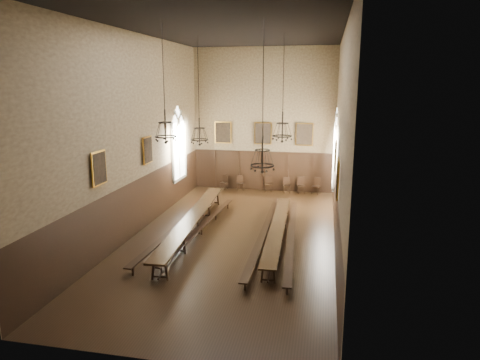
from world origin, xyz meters
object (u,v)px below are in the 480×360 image
(bench_left_inner, at_px, (202,229))
(chair_5, at_px, (287,188))
(bench_right_inner, at_px, (264,234))
(chair_2, at_px, (240,186))
(chair_6, at_px, (301,188))
(bench_left_outer, at_px, (181,227))
(chandelier_front_left, at_px, (165,129))
(chandelier_front_right, at_px, (262,156))
(bench_right_outer, at_px, (291,237))
(table_left, at_px, (193,225))
(chandelier_back_right, at_px, (282,130))
(chandelier_back_left, at_px, (199,133))
(table_right, at_px, (277,233))
(chair_7, at_px, (316,189))
(chair_1, at_px, (224,185))

(bench_left_inner, relative_size, chair_5, 9.62)
(bench_right_inner, height_order, chair_2, chair_2)
(chair_6, bearing_deg, bench_left_outer, -133.23)
(chandelier_front_left, relative_size, chandelier_front_right, 0.82)
(bench_left_outer, bearing_deg, chair_2, 82.43)
(chair_5, xyz_separation_m, chandelier_front_left, (-3.54, -11.41, 4.88))
(bench_right_outer, xyz_separation_m, chair_2, (-4.04, 8.80, 0.00))
(chair_6, bearing_deg, table_left, -130.17)
(bench_left_outer, height_order, chandelier_back_right, chandelier_back_right)
(bench_left_outer, xyz_separation_m, chandelier_back_left, (0.34, 2.14, 4.13))
(bench_left_inner, bearing_deg, table_right, -2.06)
(bench_left_outer, bearing_deg, table_right, -2.57)
(bench_left_outer, relative_size, chair_7, 9.92)
(chair_7, relative_size, chandelier_back_left, 0.20)
(bench_left_inner, bearing_deg, chair_7, 59.93)
(chair_2, xyz_separation_m, chair_5, (3.01, -0.01, 0.00))
(bench_right_outer, relative_size, chair_7, 9.80)
(table_right, height_order, bench_left_inner, table_right)
(chair_1, bearing_deg, bench_right_outer, -41.60)
(chair_7, xyz_separation_m, chandelier_front_right, (-1.73, -11.52, 3.96))
(chair_1, xyz_separation_m, chair_5, (4.12, -0.08, 0.01))
(chair_6, bearing_deg, bench_right_outer, -101.64)
(chair_6, bearing_deg, chair_2, 167.96)
(chandelier_front_left, distance_m, chandelier_front_right, 3.76)
(chair_1, relative_size, chandelier_front_left, 0.22)
(bench_left_inner, relative_size, chandelier_back_left, 1.85)
(chair_1, bearing_deg, table_right, -44.25)
(chair_5, bearing_deg, chandelier_back_left, -135.19)
(bench_left_inner, relative_size, chandelier_front_right, 1.79)
(bench_left_inner, xyz_separation_m, chandelier_back_left, (-0.68, 2.22, 4.15))
(bench_left_outer, distance_m, bench_right_inner, 3.95)
(bench_left_outer, relative_size, chandelier_back_right, 2.14)
(table_left, distance_m, chandelier_back_right, 6.06)
(bench_left_outer, bearing_deg, chandelier_back_left, 81.01)
(chandelier_front_left, bearing_deg, bench_right_outer, 29.77)
(chair_7, bearing_deg, chandelier_front_left, -96.34)
(table_right, xyz_separation_m, chair_1, (-4.52, 8.70, -0.08))
(bench_left_outer, distance_m, chair_2, 8.50)
(bench_left_outer, distance_m, chair_7, 10.36)
(chair_1, bearing_deg, bench_right_inner, -47.43)
(table_right, distance_m, chair_7, 8.79)
(bench_right_inner, distance_m, chair_1, 9.57)
(chair_7, bearing_deg, chair_6, -159.55)
(bench_left_inner, xyz_separation_m, chandelier_back_right, (3.41, 2.04, 4.42))
(chair_2, bearing_deg, chair_5, -15.33)
(chair_2, height_order, chair_5, chair_5)
(chair_2, height_order, chandelier_back_right, chandelier_back_right)
(chair_7, height_order, chandelier_back_left, chandelier_back_left)
(bench_left_outer, relative_size, chair_5, 10.51)
(chair_6, xyz_separation_m, chandelier_back_right, (-0.62, -6.48, 4.37))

